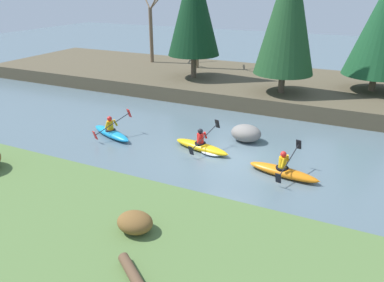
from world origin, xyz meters
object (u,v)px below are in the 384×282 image
kayaker_middle (203,147)px  kayaker_lead (284,171)px  kayaker_trailing (112,132)px  boulder_midstream (246,133)px

kayaker_middle → kayaker_lead: bearing=-0.1°
kayaker_trailing → boulder_midstream: 6.31m
kayaker_lead → boulder_midstream: 3.54m
kayaker_middle → kayaker_trailing: (-4.59, -0.36, 0.02)m
kayaker_lead → kayaker_trailing: 8.26m
kayaker_middle → kayaker_trailing: 4.61m
kayaker_trailing → boulder_midstream: size_ratio=1.97×
kayaker_trailing → boulder_midstream: kayaker_trailing is taller
kayaker_lead → kayaker_middle: (-3.65, 0.79, -0.02)m
kayaker_trailing → kayaker_lead: bearing=17.8°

